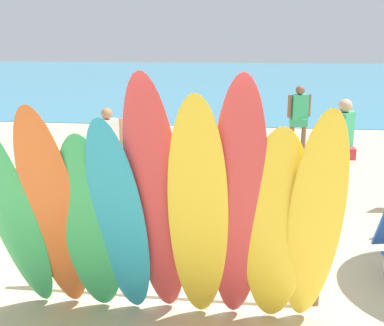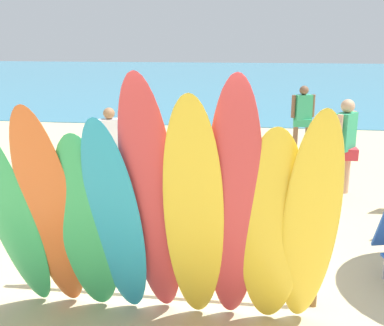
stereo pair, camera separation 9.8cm
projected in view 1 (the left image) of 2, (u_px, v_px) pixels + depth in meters
name	position (u px, v px, depth m)	size (l,w,h in m)	color
ground	(231.00, 109.00, 18.51)	(60.00, 60.00, 0.00)	#D3BC8C
ocean_water	(241.00, 77.00, 33.93)	(60.00, 40.00, 0.02)	teal
surfboard_rack	(173.00, 249.00, 4.94)	(3.10, 0.07, 0.68)	brown
surfboard_green_0	(15.00, 220.00, 4.34)	(0.47, 0.06, 2.23)	#38B266
surfboard_orange_1	(54.00, 218.00, 4.27)	(0.49, 0.06, 2.34)	orange
surfboard_green_2	(91.00, 229.00, 4.33)	(0.54, 0.07, 2.04)	#38B266
surfboard_teal_3	(120.00, 225.00, 4.23)	(0.48, 0.06, 2.22)	#289EC6
surfboard_red_4	(157.00, 208.00, 4.13)	(0.49, 0.06, 2.61)	#D13D42
surfboard_yellow_5	(198.00, 220.00, 4.07)	(0.52, 0.06, 2.45)	yellow
surfboard_red_6	(238.00, 212.00, 4.04)	(0.48, 0.08, 2.58)	#D13D42
surfboard_yellow_7	(276.00, 234.00, 4.12)	(0.57, 0.08, 2.13)	yellow
surfboard_yellow_8	(314.00, 228.00, 4.01)	(0.46, 0.08, 2.36)	yellow
beachgoer_midbeach	(239.00, 106.00, 12.31)	(0.43, 0.60, 1.67)	tan
beachgoer_by_water	(108.00, 143.00, 8.44)	(0.50, 0.35, 1.49)	#9E704C
beachgoer_strolling	(343.00, 140.00, 8.13)	(0.44, 0.55, 1.68)	tan
beachgoer_photographing	(299.00, 114.00, 11.38)	(0.57, 0.34, 1.59)	brown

